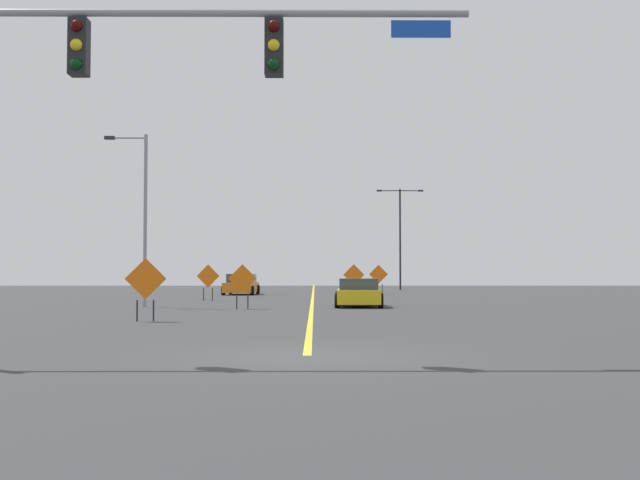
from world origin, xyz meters
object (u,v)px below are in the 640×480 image
construction_sign_median_far (146,282)px  car_yellow_near (358,293)px  street_lamp_mid_left (142,211)px  construction_sign_right_shoulder (354,276)px  construction_sign_left_shoulder (242,281)px  traffic_signal_assembly (78,79)px  construction_sign_median_near (208,278)px  street_lamp_far_left (400,230)px  car_orange_distant (241,285)px  construction_sign_left_lane (379,276)px

construction_sign_median_far → car_yellow_near: 12.73m
street_lamp_mid_left → construction_sign_median_far: bearing=-76.9°
construction_sign_right_shoulder → construction_sign_median_far: size_ratio=1.03×
construction_sign_left_shoulder → car_yellow_near: bearing=23.5°
traffic_signal_assembly → construction_sign_median_near: bearing=92.9°
street_lamp_far_left → car_yellow_near: size_ratio=2.04×
construction_sign_left_shoulder → car_orange_distant: 21.71m
street_lamp_far_left → construction_sign_median_near: (-13.30, -26.75, -4.04)m
traffic_signal_assembly → street_lamp_mid_left: size_ratio=1.42×
street_lamp_mid_left → construction_sign_median_near: street_lamp_mid_left is taller
car_yellow_near → car_orange_distant: bearing=109.9°
construction_sign_left_shoulder → street_lamp_far_left: bearing=73.9°
street_lamp_far_left → construction_sign_left_lane: bearing=-101.3°
street_lamp_mid_left → construction_sign_median_near: 8.52m
street_lamp_far_left → car_yellow_near: 35.11m
construction_sign_median_far → construction_sign_left_shoulder: bearing=75.0°
street_lamp_mid_left → construction_sign_left_lane: size_ratio=3.74×
street_lamp_far_left → construction_sign_left_shoulder: street_lamp_far_left is taller
traffic_signal_assembly → construction_sign_median_near: (-1.43, 28.28, -3.81)m
construction_sign_right_shoulder → construction_sign_median_near: (-8.10, -4.49, -0.05)m
construction_sign_right_shoulder → car_orange_distant: size_ratio=0.46×
construction_sign_right_shoulder → car_yellow_near: (-0.39, -12.09, -0.68)m
construction_sign_left_lane → car_yellow_near: size_ratio=0.47×
construction_sign_right_shoulder → car_yellow_near: construction_sign_right_shoulder is taller
street_lamp_far_left → construction_sign_left_shoulder: size_ratio=4.79×
street_lamp_mid_left → car_yellow_near: (9.60, 0.14, -3.64)m
construction_sign_left_lane → car_yellow_near: construction_sign_left_lane is taller
street_lamp_far_left → traffic_signal_assembly: bearing=-102.2°
street_lamp_far_left → construction_sign_median_near: bearing=-116.4°
traffic_signal_assembly → construction_sign_median_far: (-0.92, 10.18, -3.82)m
traffic_signal_assembly → street_lamp_far_left: 56.29m
street_lamp_far_left → construction_sign_right_shoulder: street_lamp_far_left is taller
construction_sign_left_shoulder → car_orange_distant: construction_sign_left_shoulder is taller
construction_sign_median_far → construction_sign_median_near: size_ratio=1.00×
traffic_signal_assembly → street_lamp_far_left: (11.87, 55.02, 0.23)m
traffic_signal_assembly → street_lamp_mid_left: street_lamp_mid_left is taller
construction_sign_right_shoulder → construction_sign_left_shoulder: (-5.34, -14.25, -0.11)m
construction_sign_left_lane → construction_sign_left_shoulder: bearing=-109.8°
street_lamp_mid_left → car_orange_distant: size_ratio=1.74×
construction_sign_median_far → construction_sign_left_lane: size_ratio=0.96×
car_orange_distant → construction_sign_left_shoulder: bearing=-84.5°
street_lamp_mid_left → construction_sign_left_lane: street_lamp_mid_left is taller
construction_sign_left_shoulder → car_yellow_near: (4.95, 2.15, -0.57)m
construction_sign_right_shoulder → construction_sign_left_lane: bearing=72.2°
car_yellow_near → construction_sign_left_lane: bearing=82.6°
construction_sign_median_far → car_orange_distant: construction_sign_median_far is taller
street_lamp_mid_left → construction_sign_median_far: size_ratio=3.91×
construction_sign_median_near → car_orange_distant: 11.88m
traffic_signal_assembly → construction_sign_left_lane: size_ratio=5.31×
traffic_signal_assembly → construction_sign_left_lane: (8.65, 38.93, -3.74)m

